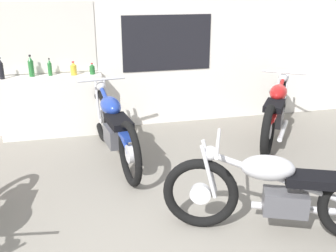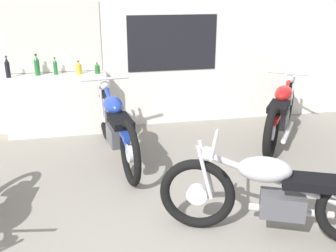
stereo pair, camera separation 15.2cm
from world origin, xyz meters
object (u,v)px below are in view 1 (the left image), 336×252
(motorcycle_blue, at_px, (114,127))
(motorcycle_red, at_px, (276,110))
(bottle_leftmost, at_px, (1,69))
(bottle_center, at_px, (50,68))
(bottle_rightmost, at_px, (92,69))
(bottle_left_center, at_px, (31,67))
(motorcycle_silver, at_px, (278,192))
(bottle_right_center, at_px, (74,69))

(motorcycle_blue, bearing_deg, motorcycle_red, 5.07)
(bottle_leftmost, xyz_separation_m, bottle_center, (0.63, 0.07, -0.02))
(bottle_rightmost, bearing_deg, motorcycle_red, -18.16)
(bottle_leftmost, bearing_deg, motorcycle_red, -12.16)
(bottle_left_center, distance_m, motorcycle_blue, 1.59)
(bottle_rightmost, xyz_separation_m, motorcycle_silver, (1.39, -2.96, -0.55))
(bottle_leftmost, distance_m, bottle_right_center, 0.96)
(bottle_leftmost, height_order, motorcycle_silver, bottle_leftmost)
(bottle_leftmost, height_order, bottle_left_center, bottle_left_center)
(bottle_center, relative_size, bottle_rightmost, 1.54)
(bottle_leftmost, bearing_deg, bottle_right_center, 1.53)
(bottle_center, xyz_separation_m, motorcycle_red, (3.10, -0.88, -0.59))
(bottle_rightmost, xyz_separation_m, motorcycle_blue, (0.17, -1.03, -0.52))
(motorcycle_red, distance_m, motorcycle_blue, 2.35)
(bottle_leftmost, xyz_separation_m, motorcycle_blue, (1.39, -1.01, -0.59))
(bottle_right_center, bearing_deg, bottle_left_center, 175.22)
(bottle_leftmost, bearing_deg, bottle_left_center, 10.92)
(bottle_rightmost, distance_m, motorcycle_blue, 1.17)
(bottle_leftmost, relative_size, bottle_rightmost, 1.87)
(bottle_right_center, relative_size, motorcycle_blue, 0.09)
(bottle_left_center, bearing_deg, bottle_right_center, -4.78)
(bottle_center, height_order, motorcycle_silver, bottle_center)
(bottle_leftmost, xyz_separation_m, bottle_right_center, (0.96, 0.03, -0.05))
(bottle_center, bearing_deg, bottle_rightmost, -5.06)
(bottle_right_center, bearing_deg, bottle_center, 171.82)
(bottle_right_center, distance_m, motorcycle_blue, 1.25)
(motorcycle_silver, distance_m, motorcycle_red, 2.41)
(bottle_center, relative_size, motorcycle_red, 0.14)
(bottle_right_center, bearing_deg, bottle_leftmost, -178.47)
(bottle_left_center, xyz_separation_m, motorcycle_red, (3.35, -0.88, -0.62))
(bottle_right_center, relative_size, motorcycle_red, 0.11)
(bottle_rightmost, bearing_deg, motorcycle_blue, -80.48)
(bottle_left_center, height_order, motorcycle_silver, bottle_left_center)
(bottle_leftmost, distance_m, motorcycle_red, 3.86)
(bottle_center, relative_size, motorcycle_silver, 0.13)
(bottle_rightmost, bearing_deg, bottle_left_center, 176.36)
(bottle_leftmost, xyz_separation_m, motorcycle_red, (3.73, -0.80, -0.62))
(motorcycle_silver, bearing_deg, bottle_right_center, 119.17)
(bottle_leftmost, height_order, bottle_rightmost, bottle_leftmost)
(bottle_rightmost, relative_size, motorcycle_silver, 0.08)
(bottle_left_center, relative_size, bottle_center, 1.23)
(bottle_rightmost, distance_m, motorcycle_red, 2.70)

